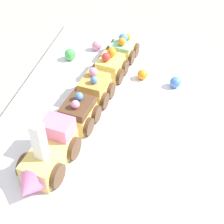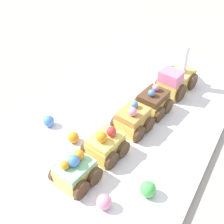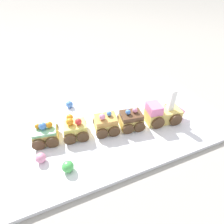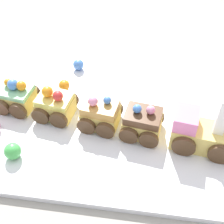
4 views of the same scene
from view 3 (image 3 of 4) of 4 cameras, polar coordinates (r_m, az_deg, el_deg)
The scene contains 11 objects.
ground_plane at distance 0.56m, azimuth 0.58°, elevation -4.16°, with size 10.00×10.00×0.00m, color gray.
display_board at distance 0.56m, azimuth 0.58°, elevation -3.70°, with size 0.70×0.38×0.01m, color white.
cake_train_locomotive at distance 0.57m, azimuth 16.92°, elevation -0.44°, with size 0.14×0.08×0.11m.
cake_car_chocolate at distance 0.53m, azimuth 6.18°, elevation -2.60°, with size 0.08×0.08×0.06m.
cake_car_caramel at distance 0.51m, azimuth -2.02°, elevation -3.92°, with size 0.08×0.08×0.07m.
cake_car_lemon at distance 0.50m, azimuth -11.87°, elevation -5.54°, with size 0.08×0.08×0.06m.
cake_car_mint at distance 0.51m, azimuth -20.87°, elevation -6.78°, with size 0.08×0.08×0.06m.
gumball_green at distance 0.44m, azimuth -14.22°, elevation -16.90°, with size 0.03×0.03×0.03m, color #4CBC56.
gumball_orange at distance 0.57m, azimuth -13.62°, elevation -1.84°, with size 0.02×0.02×0.02m, color orange.
gumball_blue at distance 0.62m, azimuth -13.73°, elevation 2.41°, with size 0.02×0.02×0.02m, color #4C84E0.
gumball_pink at distance 0.47m, azimuth -22.26°, elevation -13.73°, with size 0.03×0.03×0.03m, color pink.
Camera 3 is at (-0.17, -0.38, 0.37)m, focal length 28.00 mm.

